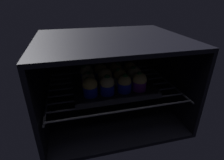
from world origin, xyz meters
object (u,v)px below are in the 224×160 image
Objects in this scene: baking_tray at (112,86)px; muffin_row2_col1 at (101,72)px; muffin_row1_col1 at (105,78)px; muffin_row0_col3 at (140,82)px; muffin_row0_col2 at (125,83)px; muffin_row2_col0 at (87,73)px; muffin_row0_col1 at (107,85)px; muffin_row1_col0 at (88,80)px; muffin_row0_col0 at (90,87)px; muffin_row2_col2 at (116,70)px; muffin_row2_col3 at (130,70)px; muffin_row1_col2 at (120,77)px; muffin_row1_col3 at (134,75)px.

muffin_row2_col1 reaches higher than baking_tray.
muffin_row0_col3 is at bearing -28.34° from muffin_row1_col1.
muffin_row1_col1 is (-6.53, 6.68, 0.31)cm from muffin_row0_col2.
muffin_row2_col0 is 6.34cm from muffin_row2_col1.
muffin_row0_col1 reaches higher than muffin_row0_col3.
muffin_row1_col0 is 6.65cm from muffin_row2_col0.
muffin_row1_col1 is at bearing 41.64° from muffin_row0_col0.
muffin_row0_col0 is 0.98× the size of muffin_row2_col2.
muffin_row2_col0 is at bearing 178.46° from muffin_row2_col3.
muffin_row0_col3 is at bearing -0.36° from muffin_row0_col1.
muffin_row0_col0 is 13.31cm from muffin_row2_col0.
muffin_row2_col0 is at bearing 145.06° from muffin_row0_col3.
muffin_row0_col3 is 1.03× the size of muffin_row2_col2.
muffin_row0_col1 is (-3.62, -6.78, 4.32)cm from baking_tray.
muffin_row1_col2 is 9.99cm from muffin_row2_col1.
baking_tray is at bearing -117.69° from muffin_row2_col2.
muffin_row0_col1 is 9.68cm from muffin_row1_col2.
muffin_row0_col3 is 1.00× the size of muffin_row1_col3.
muffin_row0_col2 is 1.06× the size of muffin_row1_col0.
muffin_row0_col3 is 13.23cm from muffin_row2_col3.
muffin_row0_col2 and muffin_row2_col0 have the same top height.
muffin_row2_col1 is 1.06× the size of muffin_row2_col3.
muffin_row0_col3 reaches higher than muffin_row2_col0.
muffin_row1_col2 is at bearing -27.90° from muffin_row2_col0.
muffin_row2_col2 is 6.76cm from muffin_row2_col3.
muffin_row0_col3 is at bearing -45.82° from muffin_row2_col1.
muffin_row0_col2 is 0.97× the size of muffin_row1_col3.
muffin_row1_col3 is 1.06× the size of muffin_row2_col1.
baking_tray is at bearing -0.95° from muffin_row1_col1.
muffin_row1_col0 is 1.02× the size of muffin_row2_col3.
muffin_row2_col1 is 0.97× the size of muffin_row2_col2.
muffin_row1_col1 is at bearing -154.65° from muffin_row2_col3.
muffin_row0_col3 is 14.94cm from muffin_row2_col2.
muffin_row1_col2 is at bearing -1.89° from muffin_row1_col0.
muffin_row1_col1 is at bearing 178.63° from muffin_row1_col3.
muffin_row1_col1 reaches higher than muffin_row0_col0.
muffin_row2_col2 reaches higher than muffin_row1_col2.
muffin_row2_col0 is at bearing 88.32° from muffin_row0_col0.
muffin_row0_col2 is 19.05cm from muffin_row2_col0.
muffin_row0_col2 is 1.01× the size of muffin_row1_col2.
muffin_row2_col2 is at bearing 45.38° from muffin_row1_col1.
muffin_row1_col0 is (0.24, 6.66, -0.35)cm from muffin_row0_col0.
muffin_row1_col2 is at bearing 42.91° from muffin_row0_col1.
muffin_row0_col3 is 6.61cm from muffin_row1_col3.
muffin_row2_col2 is (-6.27, 13.56, -0.02)cm from muffin_row0_col3.
muffin_row1_col3 is at bearing -1.50° from baking_tray.
muffin_row2_col1 is (6.73, 13.29, -0.12)cm from muffin_row0_col0.
muffin_row1_col3 is 9.48cm from muffin_row2_col2.
muffin_row2_col1 is at bearing -0.16° from muffin_row2_col0.
muffin_row1_col2 is 6.89cm from muffin_row2_col2.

